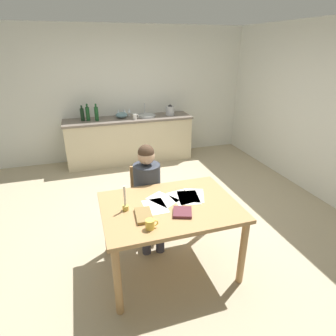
# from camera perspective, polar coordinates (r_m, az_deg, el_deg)

# --- Properties ---
(ground_plane) EXTENTS (5.20, 5.20, 0.04)m
(ground_plane) POSITION_cam_1_polar(r_m,az_deg,el_deg) (4.03, -1.60, -10.09)
(ground_plane) COLOR tan
(wall_back) EXTENTS (5.20, 0.12, 2.60)m
(wall_back) POSITION_cam_1_polar(r_m,az_deg,el_deg) (5.97, -8.89, 14.54)
(wall_back) COLOR silver
(wall_back) RESTS_ON ground
(wall_right) EXTENTS (0.12, 5.20, 2.60)m
(wall_right) POSITION_cam_1_polar(r_m,az_deg,el_deg) (4.85, 29.69, 9.69)
(wall_right) COLOR silver
(wall_right) RESTS_ON ground
(kitchen_counter) EXTENTS (2.52, 0.64, 0.90)m
(kitchen_counter) POSITION_cam_1_polar(r_m,az_deg,el_deg) (5.82, -7.79, 5.76)
(kitchen_counter) COLOR beige
(kitchen_counter) RESTS_ON ground
(dining_table) EXTENTS (1.34, 0.97, 0.77)m
(dining_table) POSITION_cam_1_polar(r_m,az_deg,el_deg) (2.86, 0.40, -9.30)
(dining_table) COLOR tan
(dining_table) RESTS_ON ground
(chair_at_table) EXTENTS (0.43, 0.43, 0.85)m
(chair_at_table) POSITION_cam_1_polar(r_m,az_deg,el_deg) (3.54, -4.39, -5.93)
(chair_at_table) COLOR tan
(chair_at_table) RESTS_ON ground
(person_seated) EXTENTS (0.35, 0.61, 1.19)m
(person_seated) POSITION_cam_1_polar(r_m,az_deg,el_deg) (3.31, -4.10, -4.11)
(person_seated) COLOR #333842
(person_seated) RESTS_ON ground
(coffee_mug) EXTENTS (0.11, 0.08, 0.09)m
(coffee_mug) POSITION_cam_1_polar(r_m,az_deg,el_deg) (2.46, -3.62, -11.33)
(coffee_mug) COLOR #F2CC4C
(coffee_mug) RESTS_ON dining_table
(candlestick) EXTENTS (0.06, 0.06, 0.26)m
(candlestick) POSITION_cam_1_polar(r_m,az_deg,el_deg) (2.72, -8.69, -7.17)
(candlestick) COLOR gold
(candlestick) RESTS_ON dining_table
(book_magazine) EXTENTS (0.23, 0.23, 0.03)m
(book_magazine) POSITION_cam_1_polar(r_m,az_deg,el_deg) (2.67, 2.94, -8.97)
(book_magazine) COLOR #5D2A33
(book_magazine) RESTS_ON dining_table
(book_cookery) EXTENTS (0.17, 0.27, 0.03)m
(book_cookery) POSITION_cam_1_polar(r_m,az_deg,el_deg) (2.63, -4.95, -9.56)
(book_cookery) COLOR olive
(book_cookery) RESTS_ON dining_table
(paper_letter) EXTENTS (0.22, 0.30, 0.00)m
(paper_letter) POSITION_cam_1_polar(r_m,az_deg,el_deg) (2.78, -2.65, -7.80)
(paper_letter) COLOR white
(paper_letter) RESTS_ON dining_table
(paper_bill) EXTENTS (0.30, 0.35, 0.00)m
(paper_bill) POSITION_cam_1_polar(r_m,az_deg,el_deg) (2.98, 5.23, -5.56)
(paper_bill) COLOR white
(paper_bill) RESTS_ON dining_table
(paper_envelope) EXTENTS (0.34, 0.36, 0.00)m
(paper_envelope) POSITION_cam_1_polar(r_m,az_deg,el_deg) (2.90, -1.07, -6.38)
(paper_envelope) COLOR white
(paper_envelope) RESTS_ON dining_table
(paper_receipt) EXTENTS (0.26, 0.33, 0.00)m
(paper_receipt) POSITION_cam_1_polar(r_m,az_deg,el_deg) (2.94, 2.83, -5.94)
(paper_receipt) COLOR white
(paper_receipt) RESTS_ON dining_table
(paper_notice) EXTENTS (0.26, 0.33, 0.00)m
(paper_notice) POSITION_cam_1_polar(r_m,az_deg,el_deg) (2.94, 4.18, -5.98)
(paper_notice) COLOR white
(paper_notice) RESTS_ON dining_table
(sink_unit) EXTENTS (0.36, 0.36, 0.24)m
(sink_unit) POSITION_cam_1_polar(r_m,az_deg,el_deg) (5.77, -4.37, 10.61)
(sink_unit) COLOR #B2B7BC
(sink_unit) RESTS_ON kitchen_counter
(bottle_oil) EXTENTS (0.07, 0.07, 0.29)m
(bottle_oil) POSITION_cam_1_polar(r_m,az_deg,el_deg) (5.65, -17.04, 10.42)
(bottle_oil) COLOR black
(bottle_oil) RESTS_ON kitchen_counter
(bottle_vinegar) EXTENTS (0.07, 0.07, 0.32)m
(bottle_vinegar) POSITION_cam_1_polar(r_m,az_deg,el_deg) (5.62, -16.01, 10.61)
(bottle_vinegar) COLOR #194C23
(bottle_vinegar) RESTS_ON kitchen_counter
(bottle_wine_red) EXTENTS (0.07, 0.07, 0.32)m
(bottle_wine_red) POSITION_cam_1_polar(r_m,az_deg,el_deg) (5.58, -14.34, 10.69)
(bottle_wine_red) COLOR #194C23
(bottle_wine_red) RESTS_ON kitchen_counter
(mixing_bowl) EXTENTS (0.24, 0.24, 0.11)m
(mixing_bowl) POSITION_cam_1_polar(r_m,az_deg,el_deg) (5.73, -9.42, 10.58)
(mixing_bowl) COLOR #668C99
(mixing_bowl) RESTS_ON kitchen_counter
(stovetop_kettle) EXTENTS (0.18, 0.18, 0.22)m
(stovetop_kettle) POSITION_cam_1_polar(r_m,az_deg,el_deg) (5.88, 0.42, 11.67)
(stovetop_kettle) COLOR #B7BABF
(stovetop_kettle) RESTS_ON kitchen_counter
(wine_glass_near_sink) EXTENTS (0.07, 0.07, 0.15)m
(wine_glass_near_sink) POSITION_cam_1_polar(r_m,az_deg,el_deg) (5.83, -7.88, 11.45)
(wine_glass_near_sink) COLOR silver
(wine_glass_near_sink) RESTS_ON kitchen_counter
(wine_glass_by_kettle) EXTENTS (0.07, 0.07, 0.15)m
(wine_glass_by_kettle) POSITION_cam_1_polar(r_m,az_deg,el_deg) (5.81, -8.88, 11.36)
(wine_glass_by_kettle) COLOR silver
(wine_glass_by_kettle) RESTS_ON kitchen_counter
(wine_glass_back_left) EXTENTS (0.07, 0.07, 0.15)m
(wine_glass_back_left) POSITION_cam_1_polar(r_m,az_deg,el_deg) (5.79, -10.06, 11.25)
(wine_glass_back_left) COLOR silver
(wine_glass_back_left) RESTS_ON kitchen_counter
(teacup_on_counter) EXTENTS (0.11, 0.07, 0.10)m
(teacup_on_counter) POSITION_cam_1_polar(r_m,az_deg,el_deg) (5.56, -6.73, 10.33)
(teacup_on_counter) COLOR white
(teacup_on_counter) RESTS_ON kitchen_counter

